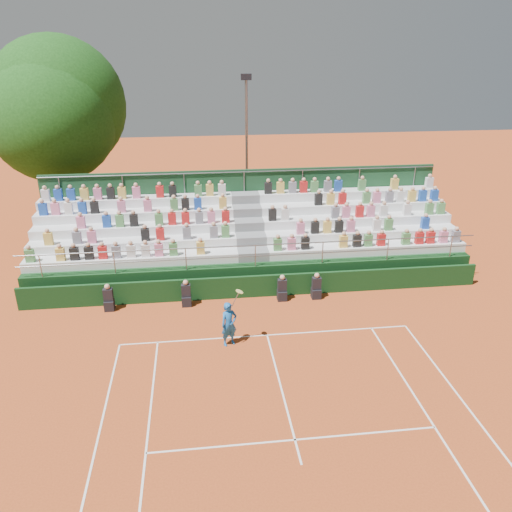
{
  "coord_description": "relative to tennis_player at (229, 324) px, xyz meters",
  "views": [
    {
      "loc": [
        -2.4,
        -16.09,
        10.22
      ],
      "look_at": [
        0.0,
        3.5,
        1.8
      ],
      "focal_mm": 35.0,
      "sensor_mm": 36.0,
      "label": 1
    }
  ],
  "objects": [
    {
      "name": "tree_east",
      "position": [
        -8.38,
        14.34,
        6.23
      ],
      "size": [
        7.43,
        7.43,
        10.81
      ],
      "color": "#342213",
      "rests_on": "ground"
    },
    {
      "name": "floodlight_mast",
      "position": [
        2.14,
        14.05,
        4.16
      ],
      "size": [
        0.6,
        0.25,
        8.67
      ],
      "color": "gray",
      "rests_on": "ground"
    },
    {
      "name": "grandstand",
      "position": [
        1.46,
        6.87,
        0.24
      ],
      "size": [
        20.0,
        5.2,
        4.4
      ],
      "color": "black",
      "rests_on": "ground"
    },
    {
      "name": "line_officials",
      "position": [
        0.04,
        3.18,
        -0.38
      ],
      "size": [
        9.17,
        0.4,
        1.19
      ],
      "color": "black",
      "rests_on": "ground"
    },
    {
      "name": "ground",
      "position": [
        1.47,
        0.43,
        -0.85
      ],
      "size": [
        90.0,
        90.0,
        0.0
      ],
      "primitive_type": "plane",
      "color": "#B3491D",
      "rests_on": "ground"
    },
    {
      "name": "courtside_wall",
      "position": [
        1.47,
        3.63,
        -0.35
      ],
      "size": [
        20.0,
        0.15,
        1.0
      ],
      "primitive_type": "cube",
      "color": "black",
      "rests_on": "ground"
    },
    {
      "name": "tennis_player",
      "position": [
        0.0,
        0.0,
        0.0
      ],
      "size": [
        0.9,
        0.61,
        2.22
      ],
      "color": "#175EAD",
      "rests_on": "ground"
    },
    {
      "name": "tree_west",
      "position": [
        -8.53,
        13.26,
        5.59
      ],
      "size": [
        6.83,
        6.83,
        9.88
      ],
      "color": "#342213",
      "rests_on": "ground"
    }
  ]
}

